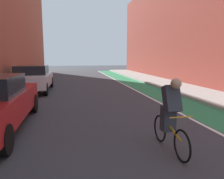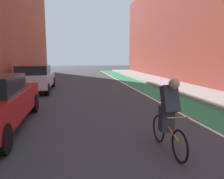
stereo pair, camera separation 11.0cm
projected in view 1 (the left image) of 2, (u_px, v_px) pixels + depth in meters
ground_plane at (94, 96)px, 11.09m from camera, size 79.56×79.56×0.00m
bike_lane_paint at (147, 89)px, 13.71m from camera, size 1.60×36.16×0.00m
lane_divider_stripe at (134, 89)px, 13.54m from camera, size 0.12×36.16×0.00m
sidewalk_right at (177, 87)px, 14.08m from camera, size 2.59×36.16×0.14m
building_facade_right at (198, 20)px, 15.79m from camera, size 2.40×32.16×9.36m
parked_sedan_white at (33, 78)px, 12.61m from camera, size 2.00×4.40×1.53m
cyclist_mid at (170, 112)px, 4.59m from camera, size 0.48×1.69×1.60m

